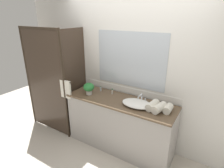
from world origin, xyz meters
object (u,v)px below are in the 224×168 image
Objects in this scene: amenity_bottle_lotion at (101,89)px; rolled_towel_far_edge at (152,105)px; amenity_bottle_shampoo at (112,91)px; faucet at (141,99)px; sink_basin at (137,104)px; amenity_bottle_body_wash at (86,86)px; potted_plant at (89,88)px; rolled_towel_middle at (159,108)px; rolled_towel_near_edge at (168,109)px.

rolled_towel_far_edge is at bearing -8.55° from amenity_bottle_lotion.
amenity_bottle_shampoo is at bearing 169.05° from rolled_towel_far_edge.
amenity_bottle_shampoo is 0.25m from amenity_bottle_lotion.
amenity_bottle_shampoo is at bearing 179.36° from faucet.
sink_basin is 6.12× the size of amenity_bottle_body_wash.
amenity_bottle_shampoo reaches higher than amenity_bottle_lotion.
rolled_towel_far_edge is at bearing 3.70° from potted_plant.
rolled_towel_middle is (1.22, 0.05, -0.06)m from potted_plant.
amenity_bottle_lotion is 1.15m from rolled_towel_middle.
faucet is 0.90× the size of rolled_towel_near_edge.
sink_basin is 2.47× the size of rolled_towel_near_edge.
faucet is at bearing -0.24° from amenity_bottle_body_wash.
sink_basin is at bearing -173.82° from rolled_towel_near_edge.
potted_plant is 2.15× the size of amenity_bottle_shampoo.
rolled_towel_middle reaches higher than rolled_towel_far_edge.
potted_plant is (-0.88, -0.05, 0.09)m from sink_basin.
potted_plant is 1.34m from rolled_towel_near_edge.
potted_plant reaches higher than rolled_towel_near_edge.
amenity_bottle_shampoo is 0.79m from rolled_towel_far_edge.
rolled_towel_near_edge is 0.76× the size of rolled_towel_middle.
amenity_bottle_shampoo is 1.01m from rolled_towel_near_edge.
rolled_towel_far_edge reaches higher than amenity_bottle_shampoo.
rolled_towel_far_edge is at bearing 5.72° from sink_basin.
rolled_towel_near_edge reaches higher than amenity_bottle_lotion.
amenity_bottle_lotion is 0.33× the size of rolled_towel_middle.
rolled_towel_middle is at bearing -26.11° from faucet.
rolled_towel_near_edge is (0.45, 0.05, 0.02)m from sink_basin.
amenity_bottle_body_wash is at bearing 173.74° from rolled_towel_far_edge.
rolled_towel_far_edge is (-0.11, 0.02, -0.00)m from rolled_towel_middle.
amenity_bottle_shampoo is 1.24× the size of amenity_bottle_body_wash.
sink_basin is at bearing 3.16° from potted_plant.
rolled_towel_near_edge is (1.00, -0.12, 0.01)m from amenity_bottle_shampoo.
amenity_bottle_lotion is at bearing 179.21° from amenity_bottle_shampoo.
rolled_towel_near_edge is 0.12m from rolled_towel_middle.
faucet is 0.79m from amenity_bottle_lotion.
sink_basin is 1.89× the size of rolled_towel_far_edge.
rolled_towel_near_edge is (1.24, -0.13, 0.01)m from amenity_bottle_lotion.
potted_plant is at bearing -177.75° from rolled_towel_middle.
amenity_bottle_body_wash is 0.93× the size of amenity_bottle_lotion.
potted_plant is 1.22m from rolled_towel_middle.
rolled_towel_far_edge is (1.36, -0.15, 0.02)m from amenity_bottle_body_wash.
potted_plant is at bearing -41.65° from amenity_bottle_body_wash.
potted_plant is 0.25m from amenity_bottle_lotion.
rolled_towel_middle is (0.89, -0.17, 0.01)m from amenity_bottle_shampoo.
faucet is at bearing -0.64° from amenity_bottle_shampoo.
faucet is 0.68× the size of rolled_towel_middle.
faucet is 2.22× the size of amenity_bottle_body_wash.
rolled_towel_near_edge is (1.58, -0.12, 0.02)m from amenity_bottle_body_wash.
amenity_bottle_lotion is (-0.79, 0.01, -0.01)m from faucet.
amenity_bottle_body_wash is (-0.58, -0.00, -0.01)m from amenity_bottle_shampoo.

